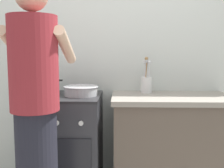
{
  "coord_description": "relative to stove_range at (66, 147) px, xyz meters",
  "views": [
    {
      "loc": [
        0.12,
        -2.1,
        1.26
      ],
      "look_at": [
        0.05,
        0.12,
        1.0
      ],
      "focal_mm": 43.33,
      "sensor_mm": 36.0,
      "label": 1
    }
  ],
  "objects": [
    {
      "name": "pot",
      "position": [
        -0.14,
        0.02,
        0.52
      ],
      "size": [
        0.24,
        0.17,
        0.13
      ],
      "color": "#B2B2B7",
      "rests_on": "stove_range"
    },
    {
      "name": "back_wall",
      "position": [
        0.55,
        0.35,
        0.8
      ],
      "size": [
        3.2,
        0.1,
        2.5
      ],
      "color": "silver",
      "rests_on": "ground"
    },
    {
      "name": "countertop",
      "position": [
        0.9,
        0.0,
        0.0
      ],
      "size": [
        1.0,
        0.6,
        0.9
      ],
      "color": "brown",
      "rests_on": "ground"
    },
    {
      "name": "person",
      "position": [
        -0.06,
        -0.61,
        0.41
      ],
      "size": [
        0.41,
        0.5,
        1.7
      ],
      "color": "black",
      "rests_on": "ground"
    },
    {
      "name": "utensil_crock",
      "position": [
        0.7,
        0.17,
        0.54
      ],
      "size": [
        0.1,
        0.1,
        0.32
      ],
      "color": "silver",
      "rests_on": "countertop"
    },
    {
      "name": "stove_range",
      "position": [
        0.0,
        0.0,
        0.0
      ],
      "size": [
        0.6,
        0.62,
        0.9
      ],
      "color": "#2D2D33",
      "rests_on": "ground"
    },
    {
      "name": "mixing_bowl",
      "position": [
        0.14,
        -0.01,
        0.5
      ],
      "size": [
        0.29,
        0.29,
        0.08
      ],
      "color": "#B7B7BC",
      "rests_on": "stove_range"
    }
  ]
}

